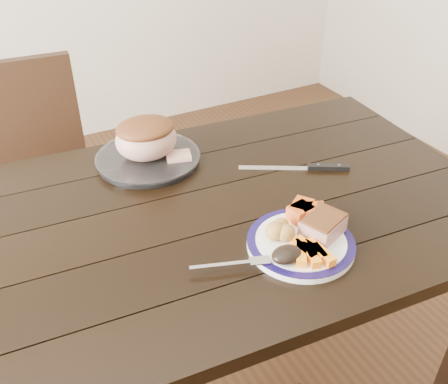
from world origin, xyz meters
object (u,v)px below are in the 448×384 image
dinner_plate (301,244)px  carving_knife (315,167)px  fork (236,264)px  serving_platter (148,159)px  dining_table (194,240)px  roast_joint (146,139)px  chair_far (35,178)px  pork_slice (323,226)px

dinner_plate → carving_knife: dinner_plate is taller
dinner_plate → fork: bearing=-179.9°
carving_knife → dinner_plate: bearing=-102.4°
dinner_plate → serving_platter: 0.56m
dining_table → serving_platter: serving_platter is taller
fork → roast_joint: roast_joint is taller
chair_far → pork_slice: chair_far is taller
dining_table → roast_joint: (-0.01, 0.29, 0.17)m
chair_far → dinner_plate: (0.47, -0.98, 0.23)m
carving_knife → fork: bearing=-117.7°
carving_knife → roast_joint: bearing=176.6°
dining_table → carving_knife: carving_knife is taller
dinner_plate → roast_joint: (-0.18, 0.53, 0.07)m
dinner_plate → serving_platter: serving_platter is taller
pork_slice → fork: pork_slice is taller
dining_table → chair_far: size_ratio=1.79×
chair_far → pork_slice: 1.14m
dinner_plate → roast_joint: 0.56m
serving_platter → carving_knife: serving_platter is taller
pork_slice → carving_knife: pork_slice is taller
pork_slice → fork: bearing=178.9°
chair_far → fork: size_ratio=5.36×
serving_platter → carving_knife: 0.49m
dinner_plate → fork: size_ratio=1.45×
pork_slice → chair_far: bearing=118.2°
chair_far → carving_knife: size_ratio=3.22×
dinner_plate → roast_joint: roast_joint is taller
dinner_plate → chair_far: bearing=115.7°
roast_joint → chair_far: bearing=123.2°
dining_table → roast_joint: bearing=91.9°
fork → carving_knife: 0.48m
dinner_plate → fork: 0.17m
chair_far → roast_joint: bearing=127.1°
pork_slice → carving_knife: bearing=56.2°
pork_slice → serving_platter: bearing=113.6°
dining_table → dinner_plate: dinner_plate is taller
roast_joint → pork_slice: bearing=-66.4°
dinner_plate → roast_joint: bearing=108.5°
pork_slice → dining_table: bearing=132.6°
dinner_plate → pork_slice: pork_slice is taller
chair_far → dinner_plate: 1.11m
chair_far → serving_platter: chair_far is taller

